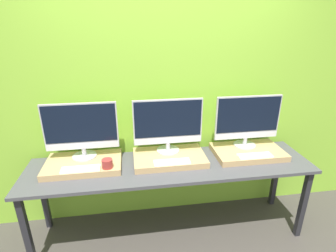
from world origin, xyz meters
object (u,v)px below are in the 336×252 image
monitor_left (81,129)px  keyboard_center (172,162)px  keyboard_left (81,169)px  monitor_right (248,120)px  monitor_center (168,124)px  keyboard_right (255,156)px  mug (107,164)px

monitor_left → keyboard_center: 0.85m
keyboard_left → monitor_right: size_ratio=0.50×
monitor_center → keyboard_center: monitor_center is taller
keyboard_center → keyboard_right: same height
keyboard_left → monitor_center: size_ratio=0.50×
mug → keyboard_right: mug is taller
keyboard_center → mug: bearing=-180.0°
keyboard_center → monitor_right: bearing=16.5°
monitor_center → monitor_right: 0.78m
keyboard_right → mug: bearing=-180.0°
mug → monitor_center: (0.56, 0.23, 0.24)m
monitor_left → keyboard_center: monitor_left is taller
monitor_left → keyboard_center: bearing=-16.5°
mug → monitor_center: size_ratio=0.14×
monitor_right → keyboard_right: size_ratio=2.00×
monitor_right → mug: bearing=-170.2°
keyboard_left → monitor_center: bearing=16.5°
monitor_left → monitor_right: bearing=0.0°
keyboard_left → monitor_right: bearing=8.4°
keyboard_left → monitor_right: monitor_right is taller
monitor_left → keyboard_right: 1.59m
mug → monitor_right: size_ratio=0.14×
monitor_right → keyboard_right: (-0.00, -0.23, -0.27)m
mug → keyboard_left: bearing=180.0°
monitor_left → mug: monitor_left is taller
monitor_left → keyboard_center: size_ratio=2.00×
monitor_left → monitor_center: size_ratio=1.00×
monitor_left → keyboard_left: (0.00, -0.23, -0.27)m
mug → keyboard_right: size_ratio=0.28×
mug → monitor_left: bearing=133.8°
monitor_center → keyboard_right: (0.78, -0.23, -0.27)m
mug → keyboard_right: 1.33m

